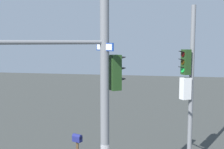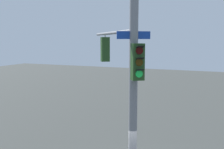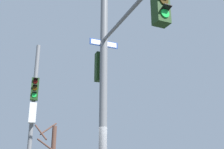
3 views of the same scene
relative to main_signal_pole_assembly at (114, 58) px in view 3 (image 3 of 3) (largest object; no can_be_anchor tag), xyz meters
The scene contains 2 objects.
main_signal_pole_assembly is the anchor object (origin of this frame).
secondary_pole_assembly 5.96m from the main_signal_pole_assembly, 146.76° to the left, with size 0.53×0.70×7.28m.
Camera 3 is at (2.55, -8.69, 1.34)m, focal length 43.91 mm.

